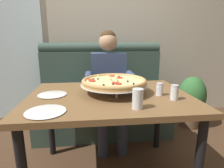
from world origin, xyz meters
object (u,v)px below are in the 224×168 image
pizza (114,82)px  shaker_pepper_flakes (159,90)px  diner_main (109,81)px  booth_bench (103,99)px  potted_plant (191,99)px  drinking_glass (138,100)px  plate_near_left (46,111)px  plate_near_right (52,94)px  dining_table (110,105)px  shaker_parmesan (174,93)px

pizza → shaker_pepper_flakes: size_ratio=5.50×
diner_main → booth_bench: bearing=102.8°
potted_plant → drinking_glass: bearing=-132.4°
diner_main → plate_near_left: size_ratio=5.23×
booth_bench → plate_near_right: booth_bench is taller
plate_near_left → drinking_glass: bearing=0.0°
plate_near_right → potted_plant: bearing=25.7°
dining_table → pizza: size_ratio=2.35×
shaker_parmesan → potted_plant: (0.73, 1.00, -0.41)m
dining_table → pizza: pizza is taller
booth_bench → plate_near_left: booth_bench is taller
diner_main → plate_near_right: bearing=-129.2°
dining_table → pizza: bearing=49.3°
shaker_parmesan → pizza: bearing=151.3°
pizza → potted_plant: (1.15, 0.78, -0.45)m
dining_table → potted_plant: bearing=34.8°
pizza → plate_near_right: bearing=-178.8°
booth_bench → shaker_parmesan: size_ratio=14.86×
booth_bench → diner_main: size_ratio=1.28×
shaker_pepper_flakes → potted_plant: bearing=47.8°
booth_bench → plate_near_right: bearing=-116.7°
booth_bench → potted_plant: size_ratio=2.34×
pizza → diner_main: bearing=88.3°
shaker_parmesan → plate_near_right: (-0.90, 0.21, -0.04)m
booth_bench → dining_table: booth_bench is taller
shaker_parmesan → potted_plant: shaker_parmesan is taller
booth_bench → shaker_pepper_flakes: (0.38, -0.99, 0.39)m
shaker_pepper_flakes → plate_near_left: shaker_pepper_flakes is taller
potted_plant → dining_table: bearing=-145.2°
drinking_glass → potted_plant: drinking_glass is taller
diner_main → plate_near_left: diner_main is taller
booth_bench → shaker_parmesan: (0.45, -1.10, 0.40)m
diner_main → shaker_parmesan: (0.39, -0.84, 0.08)m
shaker_parmesan → drinking_glass: size_ratio=0.86×
shaker_pepper_flakes → shaker_parmesan: (0.07, -0.11, 0.01)m
dining_table → plate_near_left: size_ratio=5.19×
dining_table → shaker_parmesan: bearing=-21.2°
shaker_pepper_flakes → plate_near_left: size_ratio=0.40×
booth_bench → pizza: size_ratio=3.03×
booth_bench → shaker_pepper_flakes: size_ratio=16.68×
shaker_pepper_flakes → potted_plant: 1.26m
plate_near_right → dining_table: bearing=-5.0°
pizza → drinking_glass: bearing=-74.1°
booth_bench → plate_near_left: size_ratio=6.71×
dining_table → plate_near_left: 0.53m
booth_bench → plate_near_left: 1.36m
shaker_parmesan → drinking_glass: 0.34m
dining_table → diner_main: 0.67m
booth_bench → diner_main: diner_main is taller
drinking_glass → potted_plant: bearing=47.6°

